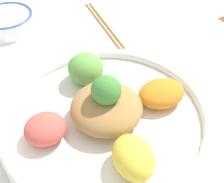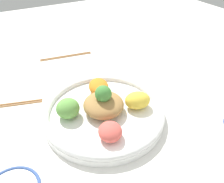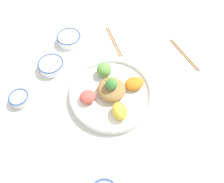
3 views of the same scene
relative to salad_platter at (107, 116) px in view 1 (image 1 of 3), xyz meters
name	(u,v)px [view 1 (image 1 of 3)]	position (x,y,z in m)	size (l,w,h in m)	color
ground_plane	(118,126)	(-0.01, 0.01, -0.02)	(2.40, 2.40, 0.00)	white
salad_platter	(107,116)	(0.00, 0.00, 0.00)	(0.35, 0.35, 0.11)	white
sauce_bowl_dark	(7,21)	(-0.01, -0.37, 0.00)	(0.12, 0.12, 0.04)	white
chopsticks_pair_far	(104,23)	(-0.19, -0.24, -0.02)	(0.08, 0.21, 0.01)	#9E6B3D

